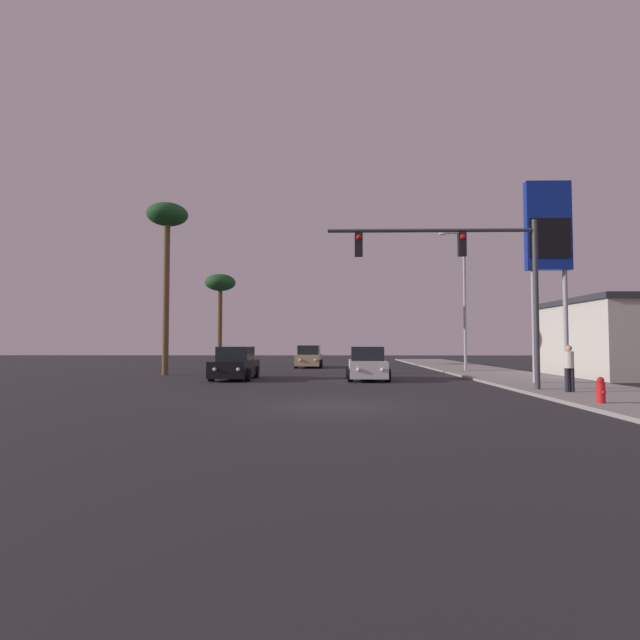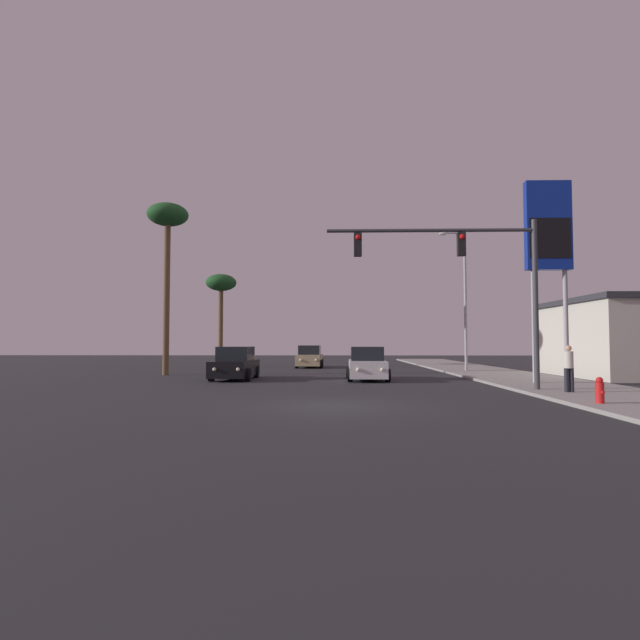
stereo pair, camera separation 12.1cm
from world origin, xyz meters
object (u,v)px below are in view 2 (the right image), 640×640
traffic_light_mast (473,268)px  street_lamp (463,292)px  car_black (235,365)px  fire_hydrant (600,391)px  pedestrian_on_sidewalk (569,366)px  palm_tree_near (168,226)px  palm_tree_mid (221,287)px  car_tan (310,357)px  car_white (367,365)px  gas_station_sign (548,237)px

traffic_light_mast → street_lamp: size_ratio=0.90×
car_black → traffic_light_mast: 12.84m
fire_hydrant → pedestrian_on_sidewalk: size_ratio=0.46×
street_lamp → palm_tree_near: bearing=-170.1°
palm_tree_near → palm_tree_mid: bearing=84.6°
palm_tree_near → traffic_light_mast: bearing=-32.7°
car_tan → palm_tree_near: 14.61m
street_lamp → car_white: bearing=-134.8°
palm_tree_near → palm_tree_mid: palm_tree_near is taller
traffic_light_mast → car_tan: bearing=110.7°
car_white → gas_station_sign: (7.90, -3.07, 5.86)m
car_white → pedestrian_on_sidewalk: size_ratio=2.59×
car_white → gas_station_sign: gas_station_sign is taller
car_tan → gas_station_sign: (11.39, -15.82, 5.86)m
pedestrian_on_sidewalk → palm_tree_mid: 27.53m
car_black → palm_tree_near: palm_tree_near is taller
car_white → palm_tree_mid: size_ratio=0.59×
fire_hydrant → palm_tree_mid: (-16.56, 24.12, 5.81)m
street_lamp → pedestrian_on_sidewalk: size_ratio=5.39×
palm_tree_near → car_tan: bearing=49.1°
car_white → car_black: (-6.75, 0.16, 0.00)m
gas_station_sign → traffic_light_mast: bearing=-143.5°
gas_station_sign → fire_hydrant: size_ratio=11.84×
traffic_light_mast → pedestrian_on_sidewalk: bearing=-19.6°
car_black → pedestrian_on_sidewalk: bearing=153.1°
car_tan → traffic_light_mast: traffic_light_mast is taller
palm_tree_near → palm_tree_mid: size_ratio=1.39×
car_white → street_lamp: 10.41m
car_tan → street_lamp: (10.14, -6.04, 4.36)m
car_tan → fire_hydrant: 25.21m
street_lamp → traffic_light_mast: bearing=-103.0°
gas_station_sign → palm_tree_mid: gas_station_sign is taller
car_tan → palm_tree_mid: (-7.04, 0.78, 5.53)m
car_white → fire_hydrant: bearing=121.0°
gas_station_sign → palm_tree_mid: 24.80m
car_black → gas_station_sign: 16.10m
car_black → traffic_light_mast: (10.41, -6.36, 4.00)m
car_white → palm_tree_mid: (-10.53, 13.53, 5.53)m
car_black → palm_tree_near: 9.92m
car_black → gas_station_sign: bearing=169.6°
car_tan → palm_tree_near: bearing=51.3°
fire_hydrant → car_black: bearing=139.9°
pedestrian_on_sidewalk → palm_tree_mid: palm_tree_mid is taller
car_tan → traffic_light_mast: bearing=112.9°
gas_station_sign → pedestrian_on_sidewalk: bearing=-105.8°
fire_hydrant → car_white: bearing=119.7°
car_white → car_black: size_ratio=1.00×
car_tan → traffic_light_mast: 20.65m
car_white → car_tan: bearing=-73.4°
street_lamp → gas_station_sign: size_ratio=1.00×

